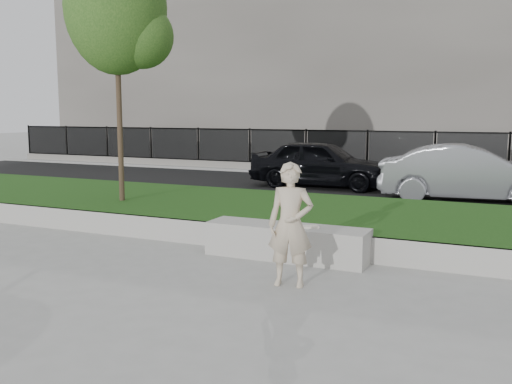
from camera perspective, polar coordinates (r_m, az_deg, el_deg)
The scene contains 13 objects.
ground at distance 8.45m, azimuth -4.74°, elevation -7.21°, with size 90.00×90.00×0.00m, color gray.
grass_bank at distance 11.05m, azimuth 2.90°, elevation -2.50°, with size 34.00×4.00×0.40m, color #10380E.
grass_kerb at distance 9.30m, azimuth -1.61°, elevation -4.51°, with size 34.00×0.08×0.40m, color #A4A29A.
street at distance 16.26m, azimuth 10.11°, elevation 0.13°, with size 34.00×7.00×0.04m, color black.
far_pavement at distance 20.61m, azimuth 13.28°, elevation 1.80°, with size 34.00×3.00×0.12m, color gray.
iron_fence at distance 19.59m, azimuth 12.74°, elevation 2.92°, with size 32.00×0.30×1.50m.
building_facade at distance 27.53m, azimuth 16.61°, elevation 13.50°, with size 34.00×10.00×10.00m, color #5C5751.
stone_bench at distance 8.71m, azimuth 3.07°, elevation -5.00°, with size 2.50×0.63×0.51m, color #A4A29A.
man at distance 7.27m, azimuth 3.48°, elevation -3.28°, with size 0.58×0.38×1.59m, color beige.
book at distance 8.53m, azimuth 5.50°, elevation -3.47°, with size 0.22×0.16×0.03m, color silver.
young_tree at distance 12.13m, azimuth -13.44°, elevation 17.03°, with size 2.11×2.02×5.17m.
car_dark at distance 16.61m, azimuth 6.50°, elevation 2.86°, with size 1.64×4.08×1.39m, color black.
car_silver at distance 14.71m, azimuth 20.48°, elevation 1.73°, with size 1.47×4.20×1.39m, color gray.
Camera 1 is at (4.02, -7.10, 2.22)m, focal length 40.00 mm.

